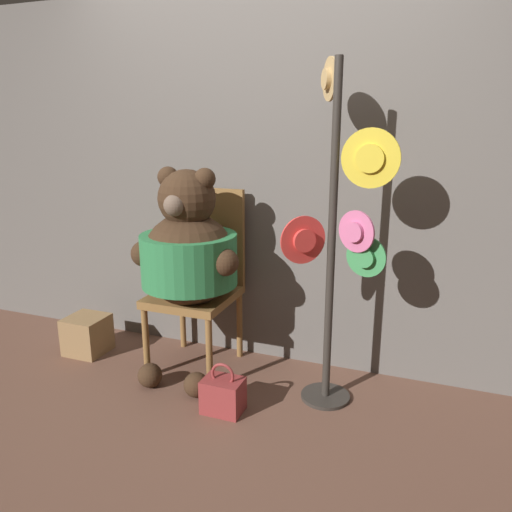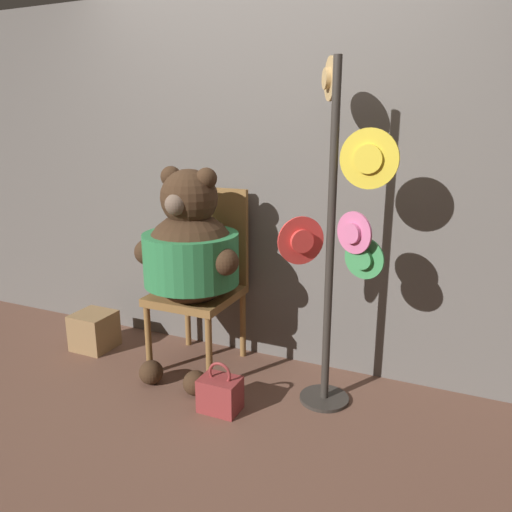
% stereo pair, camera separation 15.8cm
% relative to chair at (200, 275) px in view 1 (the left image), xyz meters
% --- Properties ---
extents(ground_plane, '(14.00, 14.00, 0.00)m').
position_rel_chair_xyz_m(ground_plane, '(0.34, -0.31, -0.59)').
color(ground_plane, brown).
extents(wall_back, '(8.00, 0.10, 2.32)m').
position_rel_chair_xyz_m(wall_back, '(0.34, 0.26, 0.57)').
color(wall_back, '#66605B').
rests_on(wall_back, ground_plane).
extents(chair, '(0.49, 0.52, 1.13)m').
position_rel_chair_xyz_m(chair, '(0.00, 0.00, 0.00)').
color(chair, olive).
rests_on(chair, ground_plane).
extents(teddy_bear, '(0.69, 0.61, 1.29)m').
position_rel_chair_xyz_m(teddy_bear, '(0.02, -0.19, 0.19)').
color(teddy_bear, '#3D2819').
rests_on(teddy_bear, ground_plane).
extents(hat_display_rack, '(0.55, 0.42, 1.86)m').
position_rel_chair_xyz_m(hat_display_rack, '(0.92, -0.20, 0.38)').
color(hat_display_rack, '#332D28').
rests_on(hat_display_rack, ground_plane).
extents(handbag_on_ground, '(0.22, 0.16, 0.29)m').
position_rel_chair_xyz_m(handbag_on_ground, '(0.38, -0.52, -0.49)').
color(handbag_on_ground, maroon).
rests_on(handbag_on_ground, ground_plane).
extents(wooden_crate, '(0.26, 0.26, 0.26)m').
position_rel_chair_xyz_m(wooden_crate, '(-0.79, -0.18, -0.46)').
color(wooden_crate, '#937047').
rests_on(wooden_crate, ground_plane).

